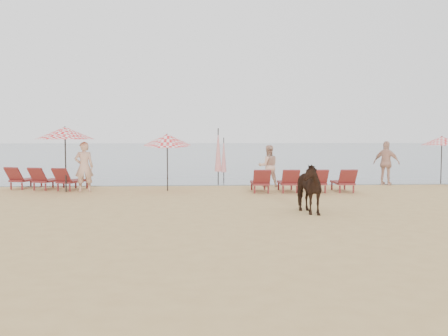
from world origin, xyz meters
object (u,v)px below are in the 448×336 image
object	(u,v)px
umbrella_open_left_b	(167,140)
beachgoer_right_b	(386,163)
lounger_cluster_right	(302,181)
umbrella_open_right	(442,141)
cow	(305,188)
umbrella_closed_right	(224,155)
umbrella_closed_left	(218,150)
beachgoer_right_a	(268,166)
lounger_cluster_left	(46,179)
beachgoer_left	(84,167)
umbrella_open_left_a	(65,133)

from	to	relation	value
umbrella_open_left_b	beachgoer_right_b	size ratio (longest dim) A/B	1.20
lounger_cluster_right	umbrella_open_right	distance (m)	7.65
umbrella_open_left_b	cow	bearing A→B (deg)	-78.65
umbrella_closed_right	cow	xyz separation A→B (m)	(1.79, -9.12, -0.59)
umbrella_closed_left	umbrella_closed_right	xyz separation A→B (m)	(0.30, 0.93, -0.26)
umbrella_closed_left	beachgoer_right_a	world-z (taller)	umbrella_closed_left
umbrella_open_left_b	umbrella_closed_left	bearing A→B (deg)	21.94
umbrella_closed_right	umbrella_open_left_b	bearing A→B (deg)	-127.99
lounger_cluster_left	umbrella_closed_left	size ratio (longest dim) A/B	1.29
beachgoer_right_b	beachgoer_left	bearing A→B (deg)	46.42
umbrella_open_right	umbrella_closed_left	size ratio (longest dim) A/B	0.87
lounger_cluster_left	umbrella_closed_left	bearing A→B (deg)	30.47
beachgoer_right_b	umbrella_closed_right	bearing A→B (deg)	27.68
umbrella_closed_left	beachgoer_right_a	distance (m)	2.37
lounger_cluster_right	beachgoer_right_a	bearing A→B (deg)	116.66
cow	lounger_cluster_right	bearing A→B (deg)	67.39
lounger_cluster_left	beachgoer_left	distance (m)	2.07
cow	umbrella_open_left_a	bearing A→B (deg)	133.45
umbrella_open_right	umbrella_closed_right	xyz separation A→B (m)	(-9.81, 1.10, -0.67)
umbrella_closed_right	beachgoer_left	world-z (taller)	umbrella_closed_right
umbrella_open_left_b	beachgoer_left	size ratio (longest dim) A/B	1.20
cow	beachgoer_right_b	distance (m)	9.56
beachgoer_left	beachgoer_right_b	distance (m)	13.04
lounger_cluster_right	beachgoer_right_b	distance (m)	5.13
umbrella_open_left_a	umbrella_closed_left	xyz separation A→B (m)	(6.06, 2.39, -0.74)
umbrella_closed_right	cow	bearing A→B (deg)	-78.88
lounger_cluster_left	lounger_cluster_right	world-z (taller)	lounger_cluster_left
lounger_cluster_left	beachgoer_right_a	world-z (taller)	beachgoer_right_a
umbrella_open_left_b	beachgoer_left	xyz separation A→B (m)	(-3.24, -0.17, -1.06)
lounger_cluster_right	umbrella_open_right	xyz separation A→B (m)	(6.96, 2.79, 1.55)
lounger_cluster_left	lounger_cluster_right	xyz separation A→B (m)	(10.28, -1.55, -0.01)
beachgoer_right_a	beachgoer_right_b	distance (m)	5.41
umbrella_open_right	umbrella_open_left_b	bearing A→B (deg)	168.15
beachgoer_left	beachgoer_right_a	world-z (taller)	beachgoer_left
umbrella_open_right	umbrella_closed_left	world-z (taller)	umbrella_closed_left
lounger_cluster_right	lounger_cluster_left	bearing A→B (deg)	172.67
umbrella_closed_left	cow	world-z (taller)	umbrella_closed_left
beachgoer_right_b	lounger_cluster_left	bearing A→B (deg)	41.74
lounger_cluster_left	umbrella_closed_left	xyz separation A→B (m)	(7.13, 1.40, 1.12)
lounger_cluster_left	beachgoer_right_b	distance (m)	14.70
lounger_cluster_right	umbrella_closed_left	xyz separation A→B (m)	(-3.15, 2.95, 1.13)
lounger_cluster_left	umbrella_open_right	xyz separation A→B (m)	(17.24, 1.24, 1.54)
umbrella_closed_right	lounger_cluster_left	bearing A→B (deg)	-162.55
umbrella_open_right	umbrella_closed_left	xyz separation A→B (m)	(-10.11, 0.16, -0.42)
umbrella_open_left_a	umbrella_closed_right	xyz separation A→B (m)	(6.37, 3.32, -1.00)
lounger_cluster_left	beachgoer_right_a	xyz separation A→B (m)	(9.26, 0.60, 0.46)
umbrella_open_left_a	umbrella_open_left_b	world-z (taller)	umbrella_open_left_a
beachgoer_left	umbrella_open_left_b	bearing A→B (deg)	169.09
umbrella_open_left_a	umbrella_open_right	size ratio (longest dim) A/B	1.17
umbrella_open_left_b	umbrella_open_right	distance (m)	12.40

